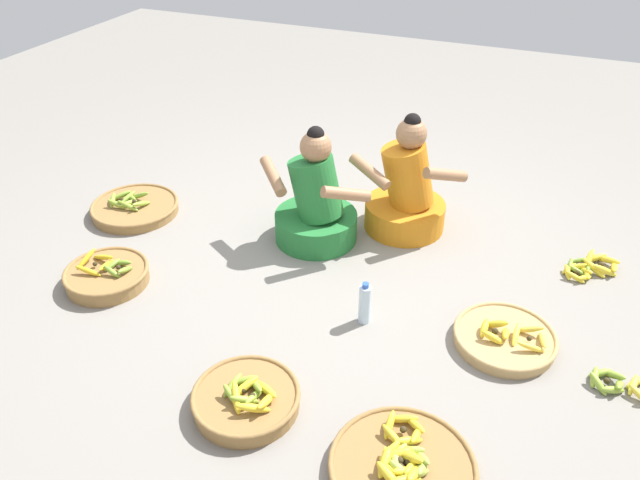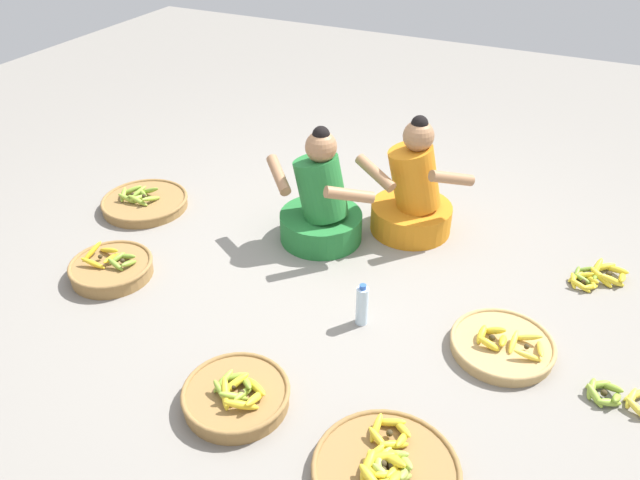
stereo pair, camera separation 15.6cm
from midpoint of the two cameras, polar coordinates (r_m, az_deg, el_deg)
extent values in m
plane|color=gray|center=(3.66, -0.03, -2.98)|extent=(10.00, 10.00, 0.00)
cylinder|color=#237233|center=(3.92, -1.51, 1.27)|extent=(0.52, 0.52, 0.18)
cylinder|color=#237233|center=(3.78, -1.58, 4.82)|extent=(0.39, 0.33, 0.43)
sphere|color=#9E704C|center=(3.65, -1.64, 8.57)|extent=(0.19, 0.19, 0.19)
sphere|color=black|center=(3.62, -1.66, 9.66)|extent=(0.10, 0.10, 0.10)
cylinder|color=#9E704C|center=(3.77, -5.55, 5.88)|extent=(0.27, 0.27, 0.16)
cylinder|color=#9E704C|center=(3.56, 1.16, 4.25)|extent=(0.27, 0.26, 0.16)
cylinder|color=orange|center=(4.06, 6.69, 2.30)|extent=(0.52, 0.52, 0.18)
cylinder|color=orange|center=(3.92, 6.97, 5.90)|extent=(0.43, 0.39, 0.45)
sphere|color=#9E704C|center=(3.80, 7.26, 9.69)|extent=(0.19, 0.19, 0.19)
sphere|color=black|center=(3.77, 7.34, 10.74)|extent=(0.10, 0.10, 0.10)
cylinder|color=#9E704C|center=(3.77, 3.42, 6.31)|extent=(0.31, 0.19, 0.16)
cylinder|color=#9E704C|center=(3.79, 10.34, 5.93)|extent=(0.26, 0.27, 0.16)
cylinder|color=olive|center=(2.91, -8.40, -14.46)|extent=(0.48, 0.48, 0.08)
torus|color=olive|center=(2.88, -8.46, -13.96)|extent=(0.49, 0.49, 0.02)
ellipsoid|color=yellow|center=(2.80, -6.57, -14.53)|extent=(0.04, 0.16, 0.09)
ellipsoid|color=yellow|center=(2.85, -6.61, -13.55)|extent=(0.16, 0.11, 0.06)
ellipsoid|color=yellow|center=(2.87, -8.62, -13.30)|extent=(0.11, 0.16, 0.07)
ellipsoid|color=yellow|center=(2.82, -9.29, -14.18)|extent=(0.12, 0.15, 0.10)
ellipsoid|color=yellow|center=(2.78, -7.84, -15.14)|extent=(0.16, 0.11, 0.08)
sphere|color=#382D19|center=(2.83, -7.83, -14.13)|extent=(0.03, 0.03, 0.03)
ellipsoid|color=#8CAD38|center=(2.84, -7.67, -14.10)|extent=(0.05, 0.14, 0.06)
ellipsoid|color=#8CAD38|center=(2.87, -7.49, -13.19)|extent=(0.12, 0.12, 0.08)
ellipsoid|color=#8CAD38|center=(2.90, -8.73, -12.73)|extent=(0.13, 0.10, 0.06)
ellipsoid|color=#8CAD38|center=(2.89, -9.63, -13.08)|extent=(0.05, 0.14, 0.07)
ellipsoid|color=#8CAD38|center=(2.84, -9.71, -14.07)|extent=(0.14, 0.09, 0.08)
ellipsoid|color=#8CAD38|center=(2.82, -8.60, -14.39)|extent=(0.13, 0.10, 0.08)
sphere|color=#382D19|center=(2.86, -8.67, -13.58)|extent=(0.03, 0.03, 0.03)
cylinder|color=olive|center=(3.79, -20.15, -3.22)|extent=(0.47, 0.47, 0.08)
torus|color=olive|center=(3.76, -20.28, -2.71)|extent=(0.48, 0.48, 0.02)
ellipsoid|color=olive|center=(3.69, -18.70, -2.63)|extent=(0.04, 0.12, 0.06)
ellipsoid|color=olive|center=(3.76, -18.89, -2.02)|extent=(0.12, 0.05, 0.05)
ellipsoid|color=olive|center=(3.76, -19.74, -2.20)|extent=(0.06, 0.12, 0.05)
ellipsoid|color=olive|center=(3.70, -19.82, -2.78)|extent=(0.12, 0.04, 0.07)
sphere|color=#382D19|center=(3.72, -19.27, -2.41)|extent=(0.03, 0.03, 0.03)
ellipsoid|color=gold|center=(3.76, -20.24, -2.20)|extent=(0.06, 0.16, 0.07)
ellipsoid|color=gold|center=(3.84, -20.46, -1.52)|extent=(0.16, 0.04, 0.07)
ellipsoid|color=gold|center=(3.84, -21.85, -1.64)|extent=(0.06, 0.16, 0.09)
ellipsoid|color=gold|center=(3.75, -21.74, -2.68)|extent=(0.16, 0.05, 0.07)
sphere|color=#382D19|center=(3.80, -21.17, -2.10)|extent=(0.03, 0.03, 0.03)
cylinder|color=tan|center=(3.29, 15.33, -8.85)|extent=(0.51, 0.51, 0.05)
torus|color=tan|center=(3.27, 15.41, -8.49)|extent=(0.52, 0.52, 0.02)
ellipsoid|color=yellow|center=(3.26, 18.55, -8.78)|extent=(0.06, 0.15, 0.06)
ellipsoid|color=yellow|center=(3.29, 17.47, -7.89)|extent=(0.15, 0.04, 0.08)
ellipsoid|color=yellow|center=(3.25, 16.31, -8.37)|extent=(0.03, 0.15, 0.07)
ellipsoid|color=yellow|center=(3.20, 17.55, -9.43)|extent=(0.15, 0.06, 0.07)
sphere|color=#382D19|center=(3.25, 17.42, -8.69)|extent=(0.03, 0.03, 0.03)
ellipsoid|color=yellow|center=(3.24, 15.42, -8.34)|extent=(0.04, 0.12, 0.07)
ellipsoid|color=yellow|center=(3.27, 14.70, -7.52)|extent=(0.12, 0.04, 0.08)
ellipsoid|color=yellow|center=(3.24, 13.58, -7.93)|extent=(0.04, 0.12, 0.07)
ellipsoid|color=yellow|center=(3.20, 14.25, -8.72)|extent=(0.13, 0.05, 0.07)
sphere|color=#382D19|center=(3.24, 14.49, -8.16)|extent=(0.03, 0.03, 0.03)
cylinder|color=olive|center=(4.42, -17.65, 2.75)|extent=(0.57, 0.57, 0.06)
torus|color=olive|center=(4.41, -17.72, 3.10)|extent=(0.59, 0.59, 0.02)
ellipsoid|color=#8CAD38|center=(4.34, -17.15, 3.21)|extent=(0.06, 0.16, 0.08)
ellipsoid|color=#8CAD38|center=(4.44, -17.27, 3.93)|extent=(0.16, 0.04, 0.09)
ellipsoid|color=#8CAD38|center=(4.45, -18.34, 3.68)|extent=(0.07, 0.16, 0.07)
ellipsoid|color=#8CAD38|center=(4.34, -18.29, 3.00)|extent=(0.16, 0.04, 0.08)
sphere|color=#382D19|center=(4.39, -17.76, 3.39)|extent=(0.03, 0.03, 0.03)
ellipsoid|color=#8CAD38|center=(4.39, -18.20, 3.25)|extent=(0.06, 0.15, 0.06)
ellipsoid|color=#8CAD38|center=(4.45, -18.00, 3.75)|extent=(0.14, 0.10, 0.06)
ellipsoid|color=#8CAD38|center=(4.49, -18.84, 3.89)|extent=(0.13, 0.13, 0.07)
ellipsoid|color=#8CAD38|center=(4.45, -19.54, 3.46)|extent=(0.10, 0.14, 0.07)
ellipsoid|color=#8CAD38|center=(4.39, -19.20, 3.12)|extent=(0.15, 0.05, 0.07)
sphere|color=#382D19|center=(4.44, -18.75, 3.50)|extent=(0.03, 0.03, 0.03)
cylinder|color=olive|center=(2.68, 5.84, -20.32)|extent=(0.60, 0.60, 0.05)
torus|color=olive|center=(2.66, 5.87, -20.00)|extent=(0.61, 0.61, 0.02)
ellipsoid|color=#9EB747|center=(2.62, 7.64, -20.05)|extent=(0.04, 0.13, 0.08)
ellipsoid|color=#9EB747|center=(2.65, 7.55, -19.28)|extent=(0.11, 0.12, 0.08)
ellipsoid|color=#9EB747|center=(2.67, 6.57, -18.78)|extent=(0.13, 0.06, 0.07)
ellipsoid|color=#9EB747|center=(2.65, 5.41, -19.16)|extent=(0.08, 0.13, 0.06)
ellipsoid|color=#9EB747|center=(2.64, 5.15, -19.71)|extent=(0.07, 0.13, 0.06)
ellipsoid|color=#9EB747|center=(2.60, 5.74, -20.51)|extent=(0.13, 0.07, 0.08)
ellipsoid|color=#9EB747|center=(2.61, 7.04, -20.65)|extent=(0.11, 0.12, 0.06)
sphere|color=#382D19|center=(2.63, 6.42, -19.74)|extent=(0.03, 0.03, 0.03)
ellipsoid|color=yellow|center=(2.72, 7.21, -17.40)|extent=(0.04, 0.14, 0.07)
ellipsoid|color=yellow|center=(2.76, 7.05, -16.54)|extent=(0.13, 0.11, 0.06)
ellipsoid|color=yellow|center=(2.77, 6.01, -16.12)|extent=(0.14, 0.07, 0.06)
ellipsoid|color=yellow|center=(2.74, 4.74, -16.67)|extent=(0.04, 0.14, 0.08)
ellipsoid|color=yellow|center=(2.71, 5.05, -17.67)|extent=(0.14, 0.09, 0.07)
ellipsoid|color=yellow|center=(2.70, 6.47, -17.95)|extent=(0.13, 0.11, 0.07)
sphere|color=#382D19|center=(2.73, 5.99, -17.03)|extent=(0.03, 0.03, 0.03)
ellipsoid|color=yellow|center=(2.62, 6.64, -20.10)|extent=(0.06, 0.13, 0.07)
ellipsoid|color=yellow|center=(2.65, 6.62, -19.11)|extent=(0.11, 0.11, 0.08)
ellipsoid|color=yellow|center=(2.67, 5.79, -18.72)|extent=(0.13, 0.05, 0.07)
ellipsoid|color=yellow|center=(2.65, 4.70, -18.94)|extent=(0.08, 0.13, 0.07)
ellipsoid|color=yellow|center=(2.63, 4.37, -19.67)|extent=(0.08, 0.13, 0.06)
ellipsoid|color=yellow|center=(2.61, 5.14, -20.53)|extent=(0.12, 0.04, 0.05)
ellipsoid|color=yellow|center=(2.61, 6.04, -20.48)|extent=(0.12, 0.10, 0.07)
sphere|color=#382D19|center=(2.64, 5.58, -19.62)|extent=(0.03, 0.03, 0.03)
ellipsoid|color=yellow|center=(2.60, 6.89, -20.61)|extent=(0.06, 0.15, 0.09)
ellipsoid|color=yellow|center=(2.64, 6.51, -19.30)|extent=(0.15, 0.09, 0.09)
ellipsoid|color=yellow|center=(2.65, 5.21, -19.14)|extent=(0.14, 0.11, 0.07)
ellipsoid|color=yellow|center=(2.62, 4.19, -19.81)|extent=(0.04, 0.14, 0.07)
ellipsoid|color=yellow|center=(2.58, 4.53, -20.91)|extent=(0.15, 0.10, 0.08)
sphere|color=#382D19|center=(2.61, 5.56, -20.18)|extent=(0.04, 0.04, 0.04)
ellipsoid|color=olive|center=(3.95, 22.45, -2.43)|extent=(0.04, 0.11, 0.07)
ellipsoid|color=olive|center=(3.99, 21.65, -1.83)|extent=(0.12, 0.05, 0.07)
ellipsoid|color=olive|center=(3.95, 21.04, -2.14)|extent=(0.03, 0.12, 0.05)
ellipsoid|color=olive|center=(3.91, 21.53, -2.65)|extent=(0.12, 0.05, 0.06)
sphere|color=#382D19|center=(3.95, 21.75, -2.28)|extent=(0.03, 0.03, 0.03)
ellipsoid|color=yellow|center=(3.90, 22.35, -2.97)|extent=(0.05, 0.13, 0.05)
ellipsoid|color=yellow|center=(3.92, 22.20, -2.64)|extent=(0.11, 0.11, 0.07)
ellipsoid|color=yellow|center=(3.93, 21.51, -2.32)|extent=(0.13, 0.05, 0.07)
ellipsoid|color=yellow|center=(3.91, 20.94, -2.48)|extent=(0.09, 0.12, 0.05)
ellipsoid|color=yellow|center=(3.87, 20.80, -2.80)|extent=(0.06, 0.13, 0.06)
ellipsoid|color=yellow|center=(3.84, 21.40, -3.22)|extent=(0.13, 0.05, 0.07)
ellipsoid|color=yellow|center=(3.86, 22.16, -3.25)|extent=(0.10, 0.12, 0.06)
sphere|color=#382D19|center=(3.89, 21.58, -2.83)|extent=(0.03, 0.03, 0.03)
ellipsoid|color=yellow|center=(4.01, 24.49, -2.32)|extent=(0.05, 0.17, 0.08)
ellipsoid|color=yellow|center=(4.06, 23.96, -1.69)|extent=(0.16, 0.11, 0.07)
ellipsoid|color=yellow|center=(4.05, 22.98, -1.56)|extent=(0.16, 0.12, 0.06)
ellipsoid|color=yellow|center=(4.01, 22.54, -1.67)|extent=(0.07, 0.17, 0.10)
ellipsoid|color=yellow|center=(3.95, 22.93, -2.44)|extent=(0.16, 0.12, 0.08)
ellipsoid|color=yellow|center=(3.94, 23.75, -2.61)|extent=(0.17, 0.08, 0.10)
sphere|color=#382D19|center=(4.01, 23.48, -2.11)|extent=(0.03, 0.03, 0.03)
ellipsoid|color=yellow|center=(3.29, 25.99, -11.68)|extent=(0.12, 0.11, 0.06)
ellipsoid|color=yellow|center=(3.27, 25.70, -11.98)|extent=(0.06, 0.13, 0.06)
ellipsoid|color=yellow|center=(3.22, 26.20, -12.77)|extent=(0.13, 0.09, 0.07)
ellipsoid|color=#8CAD38|center=(3.23, 24.63, -12.08)|extent=(0.06, 0.13, 0.08)
ellipsoid|color=#8CAD38|center=(3.27, 24.22, -11.32)|extent=(0.12, 0.09, 0.08)
ellipsoid|color=#8CAD38|center=(3.27, 23.18, -11.25)|extent=(0.12, 0.10, 0.05)
ellipsoid|color=#8CAD38|center=(3.23, 22.71, -11.62)|extent=(0.04, 0.13, 0.07)
ellipsoid|color=#8CAD38|center=(3.20, 22.99, -12.14)|extent=(0.11, 0.11, 0.08)
ellipsoid|color=#8CAD38|center=(3.20, 24.11, -12.53)|extent=(0.13, 0.09, 0.06)
sphere|color=#382D19|center=(3.23, 23.67, -11.84)|extent=(0.03, 0.03, 0.03)
cylinder|color=silver|center=(3.25, 2.76, -5.97)|extent=(0.06, 0.06, 0.23)
cylinder|color=#2D59B7|center=(3.18, 2.82, -4.23)|extent=(0.04, 0.04, 0.02)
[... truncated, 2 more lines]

